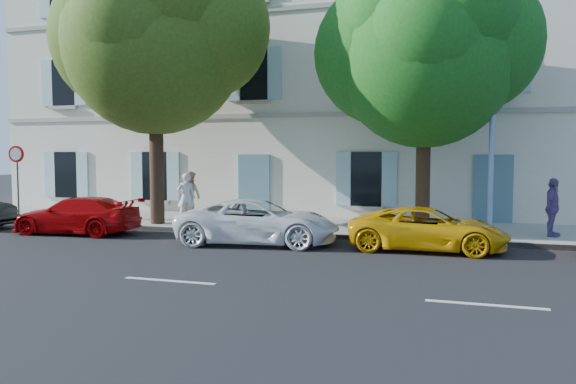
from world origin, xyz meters
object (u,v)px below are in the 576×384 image
(pedestrian_c, at_px, (552,207))
(street_lamp, at_px, (493,88))
(car_yellow_supercar, at_px, (428,229))
(pedestrian_b, at_px, (190,196))
(car_white_coupe, at_px, (258,222))
(car_red_coupe, at_px, (77,215))
(tree_right, at_px, (425,60))
(tree_left, at_px, (155,45))
(pedestrian_a, at_px, (186,197))
(road_sign, at_px, (17,166))

(pedestrian_c, bearing_deg, street_lamp, 136.32)
(car_yellow_supercar, relative_size, pedestrian_b, 2.34)
(car_white_coupe, bearing_deg, car_red_coupe, 81.14)
(tree_right, bearing_deg, tree_left, -178.38)
(car_red_coupe, height_order, car_yellow_supercar, car_red_coupe)
(pedestrian_a, bearing_deg, car_red_coupe, 13.12)
(car_white_coupe, height_order, tree_right, tree_right)
(street_lamp, bearing_deg, road_sign, 179.85)
(car_white_coupe, relative_size, pedestrian_c, 2.69)
(car_white_coupe, bearing_deg, tree_right, -68.11)
(road_sign, relative_size, pedestrian_b, 1.53)
(tree_left, relative_size, road_sign, 3.50)
(street_lamp, bearing_deg, car_red_coupe, -171.16)
(car_yellow_supercar, distance_m, road_sign, 15.09)
(pedestrian_b, bearing_deg, car_red_coupe, 74.47)
(pedestrian_a, bearing_deg, road_sign, -29.03)
(car_white_coupe, bearing_deg, pedestrian_c, -77.47)
(pedestrian_a, bearing_deg, pedestrian_c, 143.69)
(pedestrian_b, bearing_deg, street_lamp, -166.83)
(tree_right, bearing_deg, pedestrian_a, 176.53)
(car_red_coupe, relative_size, tree_right, 0.51)
(road_sign, relative_size, street_lamp, 0.36)
(car_white_coupe, height_order, car_yellow_supercar, car_white_coupe)
(car_red_coupe, xyz_separation_m, street_lamp, (12.41, 1.93, 3.78))
(car_red_coupe, bearing_deg, car_yellow_supercar, 87.80)
(car_yellow_supercar, xyz_separation_m, pedestrian_b, (-8.46, 3.01, 0.46))
(car_red_coupe, bearing_deg, car_white_coupe, 85.30)
(tree_right, relative_size, road_sign, 3.00)
(pedestrian_a, xyz_separation_m, pedestrian_c, (11.74, -0.03, -0.01))
(tree_right, relative_size, pedestrian_b, 4.58)
(street_lamp, bearing_deg, car_yellow_supercar, -133.12)
(pedestrian_b, relative_size, pedestrian_c, 1.04)
(road_sign, bearing_deg, pedestrian_a, 7.10)
(tree_right, height_order, pedestrian_b, tree_right)
(car_yellow_supercar, bearing_deg, tree_left, 78.33)
(car_yellow_supercar, xyz_separation_m, tree_right, (-0.28, 2.08, 4.73))
(pedestrian_a, distance_m, pedestrian_c, 11.74)
(car_white_coupe, xyz_separation_m, pedestrian_a, (-3.77, 2.93, 0.37))
(car_yellow_supercar, height_order, street_lamp, street_lamp)
(tree_right, height_order, pedestrian_c, tree_right)
(car_red_coupe, distance_m, street_lamp, 13.11)
(car_white_coupe, xyz_separation_m, street_lamp, (6.24, 2.08, 3.73))
(tree_right, bearing_deg, street_lamp, -10.85)
(pedestrian_a, xyz_separation_m, pedestrian_b, (-0.06, 0.43, 0.02))
(pedestrian_a, bearing_deg, pedestrian_b, -118.10)
(tree_left, bearing_deg, car_yellow_supercar, -11.40)
(pedestrian_b, height_order, pedestrian_c, pedestrian_b)
(car_white_coupe, xyz_separation_m, pedestrian_c, (7.97, 2.90, 0.36))
(car_red_coupe, relative_size, road_sign, 1.52)
(tree_right, relative_size, pedestrian_a, 4.68)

